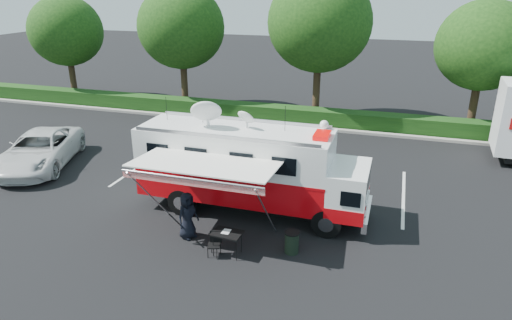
{
  "coord_description": "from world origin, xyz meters",
  "views": [
    {
      "loc": [
        4.78,
        -14.73,
        8.11
      ],
      "look_at": [
        0.0,
        0.5,
        1.9
      ],
      "focal_mm": 32.0,
      "sensor_mm": 36.0,
      "label": 1
    }
  ],
  "objects_px": {
    "folding_table": "(227,234)",
    "trash_bin": "(292,242)",
    "white_suv": "(43,166)",
    "command_truck": "(250,168)"
  },
  "relations": [
    {
      "from": "command_truck",
      "to": "trash_bin",
      "type": "height_order",
      "value": "command_truck"
    },
    {
      "from": "white_suv",
      "to": "folding_table",
      "type": "bearing_deg",
      "value": -41.64
    },
    {
      "from": "white_suv",
      "to": "trash_bin",
      "type": "height_order",
      "value": "white_suv"
    },
    {
      "from": "folding_table",
      "to": "trash_bin",
      "type": "distance_m",
      "value": 2.09
    },
    {
      "from": "folding_table",
      "to": "white_suv",
      "type": "bearing_deg",
      "value": 158.11
    },
    {
      "from": "trash_bin",
      "to": "command_truck",
      "type": "bearing_deg",
      "value": 132.85
    },
    {
      "from": "command_truck",
      "to": "trash_bin",
      "type": "xyz_separation_m",
      "value": [
        2.17,
        -2.33,
        -1.38
      ]
    },
    {
      "from": "command_truck",
      "to": "folding_table",
      "type": "bearing_deg",
      "value": -85.52
    },
    {
      "from": "trash_bin",
      "to": "white_suv",
      "type": "bearing_deg",
      "value": 164.03
    },
    {
      "from": "folding_table",
      "to": "trash_bin",
      "type": "bearing_deg",
      "value": 20.83
    }
  ]
}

